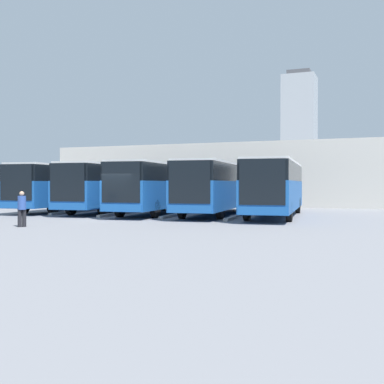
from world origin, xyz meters
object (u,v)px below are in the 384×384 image
bus_1 (216,186)px  bus_3 (113,186)px  bus_0 (275,186)px  bus_2 (159,186)px  bus_4 (68,186)px  pedestrian (22,208)px

bus_1 → bus_3: 7.67m
bus_0 → bus_2: size_ratio=1.00×
bus_4 → bus_1: bearing=172.0°
bus_4 → bus_2: bearing=168.9°
bus_1 → bus_4: 11.50m
bus_2 → pedestrian: (1.59, 11.08, -0.96)m
bus_0 → bus_4: same height
bus_1 → bus_3: bearing=-8.0°
bus_2 → pedestrian: 11.24m
bus_3 → pedestrian: bus_3 is taller
bus_4 → pedestrian: bearing=111.3°
bus_1 → bus_4: same height
bus_2 → bus_4: (7.66, -0.69, 0.00)m
bus_2 → bus_3: size_ratio=1.00×
bus_4 → pedestrian: size_ratio=7.68×
bus_1 → pedestrian: bearing=58.5°
bus_3 → bus_1: bearing=172.0°
bus_1 → pedestrian: (5.42, 11.37, -0.96)m
bus_1 → bus_4: size_ratio=1.00×
bus_0 → bus_4: 15.34m
bus_2 → pedestrian: bearing=75.9°
pedestrian → bus_1: bearing=-169.2°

